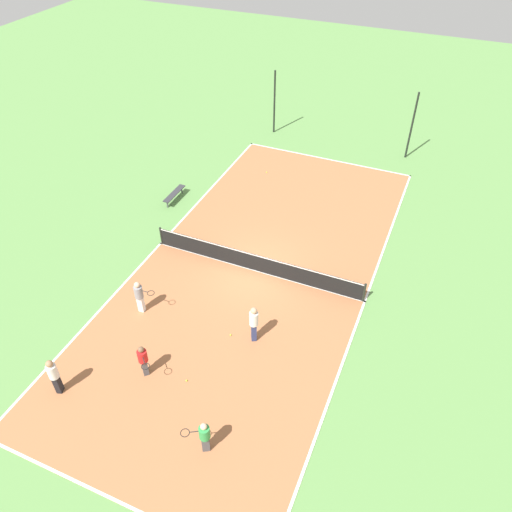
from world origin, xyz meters
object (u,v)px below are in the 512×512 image
object	(u,v)px
player_near_white	(54,374)
fence_post_back_right	(412,126)
player_baseline_gray	(139,295)
player_far_white	(254,322)
tennis_net	(256,262)
fence_post_back_left	(274,102)
player_far_green	(204,435)
tennis_ball_far_baseline	(231,335)
tennis_ball_left_sideline	(266,172)
bench	(174,194)
tennis_ball_right_alley	(187,381)
tennis_ball_near_net	(174,240)
player_coach_red	(143,359)

from	to	relation	value
player_near_white	fence_post_back_right	size ratio (longest dim) A/B	0.41
player_baseline_gray	player_far_white	bearing A→B (deg)	1.77
tennis_net	fence_post_back_left	distance (m)	14.30
player_far_green	fence_post_back_right	bearing A→B (deg)	-126.94
player_far_white	tennis_ball_far_baseline	bearing A→B (deg)	-106.96
tennis_net	tennis_ball_left_sideline	xyz separation A→B (m)	(-2.85, 8.30, -0.47)
bench	player_far_white	size ratio (longest dim) A/B	1.06
tennis_ball_right_alley	tennis_ball_near_net	size ratio (longest dim) A/B	1.00
player_baseline_gray	fence_post_back_right	xyz separation A→B (m)	(7.89, 17.74, 1.14)
tennis_net	tennis_ball_right_alley	distance (m)	6.67
tennis_ball_left_sideline	fence_post_back_right	distance (m)	9.19
player_coach_red	player_far_green	bearing A→B (deg)	17.36
player_baseline_gray	tennis_ball_right_alley	size ratio (longest dim) A/B	23.77
tennis_net	player_far_green	xyz separation A→B (m)	(1.93, -8.74, 0.32)
tennis_net	player_baseline_gray	distance (m)	5.48
player_far_green	player_near_white	bearing A→B (deg)	-29.75
player_coach_red	tennis_net	bearing A→B (deg)	122.48
player_baseline_gray	tennis_ball_right_alley	world-z (taller)	player_baseline_gray
tennis_net	tennis_ball_right_alley	bearing A→B (deg)	-89.65
player_near_white	tennis_ball_right_alley	size ratio (longest dim) A/B	24.94
player_far_white	player_near_white	xyz separation A→B (m)	(-5.51, -5.00, -0.04)
player_far_white	tennis_net	bearing A→B (deg)	172.51
player_coach_red	tennis_ball_left_sideline	size ratio (longest dim) A/B	21.84
tennis_ball_right_alley	tennis_ball_near_net	distance (m)	8.49
player_far_green	player_far_white	xyz separation A→B (m)	(-0.40, 4.93, 0.19)
player_baseline_gray	tennis_ball_right_alley	xyz separation A→B (m)	(3.49, -2.42, -0.89)
tennis_ball_far_baseline	tennis_net	bearing A→B (deg)	98.49
tennis_ball_right_alley	tennis_ball_left_sideline	world-z (taller)	same
player_near_white	tennis_ball_right_alley	xyz separation A→B (m)	(4.02, 2.16, -0.94)
player_far_white	tennis_ball_near_net	bearing A→B (deg)	-154.16
tennis_ball_right_alley	tennis_ball_far_baseline	size ratio (longest dim) A/B	1.00
tennis_ball_far_baseline	fence_post_back_left	distance (m)	18.35
fence_post_back_right	player_far_white	bearing A→B (deg)	-99.53
player_coach_red	tennis_ball_far_baseline	world-z (taller)	player_coach_red
bench	player_near_white	world-z (taller)	player_near_white
player_near_white	tennis_ball_far_baseline	bearing A→B (deg)	118.89
player_far_green	tennis_ball_left_sideline	xyz separation A→B (m)	(-4.78, 17.04, -0.79)
player_far_white	tennis_ball_right_alley	bearing A→B (deg)	-57.12
player_far_white	tennis_ball_left_sideline	world-z (taller)	player_far_white
player_near_white	tennis_ball_right_alley	bearing A→B (deg)	100.84
player_far_green	tennis_ball_near_net	distance (m)	11.31
player_coach_red	player_near_white	bearing A→B (deg)	-97.54
player_far_white	fence_post_back_right	size ratio (longest dim) A/B	0.42
tennis_ball_left_sideline	fence_post_back_left	distance (m)	5.81
player_near_white	tennis_ball_left_sideline	bearing A→B (deg)	158.78
tennis_ball_right_alley	tennis_ball_left_sideline	size ratio (longest dim) A/B	1.00
tennis_ball_left_sideline	fence_post_back_right	bearing A→B (deg)	35.54
player_far_green	player_coach_red	world-z (taller)	player_coach_red
fence_post_back_left	fence_post_back_right	xyz separation A→B (m)	(8.88, 0.00, 0.00)
player_near_white	player_far_white	bearing A→B (deg)	114.77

